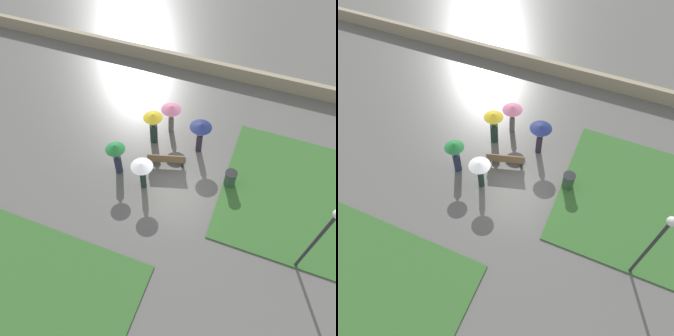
% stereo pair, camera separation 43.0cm
% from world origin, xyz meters
% --- Properties ---
extents(ground_plane, '(90.00, 90.00, 0.00)m').
position_xyz_m(ground_plane, '(0.00, 0.00, 0.00)').
color(ground_plane, '#66635E').
extents(lawn_patch_near, '(9.74, 7.16, 0.06)m').
position_xyz_m(lawn_patch_near, '(-6.92, -1.09, 0.03)').
color(lawn_patch_near, '#386B2D').
rests_on(lawn_patch_near, ground_plane).
extents(lawn_patch_far, '(8.25, 7.19, 0.06)m').
position_xyz_m(lawn_patch_far, '(3.63, 8.09, 0.03)').
color(lawn_patch_far, '#386B2D').
rests_on(lawn_patch_far, ground_plane).
extents(parapet_wall, '(45.00, 0.35, 0.89)m').
position_xyz_m(parapet_wall, '(0.00, -8.62, 0.45)').
color(parapet_wall, tan).
rests_on(parapet_wall, ground_plane).
extents(park_bench, '(1.88, 0.92, 0.90)m').
position_xyz_m(park_bench, '(0.94, -0.61, 0.47)').
color(park_bench, brown).
rests_on(park_bench, ground_plane).
extents(lamp_post, '(0.32, 0.32, 4.42)m').
position_xyz_m(lamp_post, '(-5.88, 2.36, 2.84)').
color(lamp_post, '#2D2D30').
rests_on(lamp_post, ground_plane).
extents(trash_bin, '(0.58, 0.58, 0.91)m').
position_xyz_m(trash_bin, '(-2.32, -0.60, 0.46)').
color(trash_bin, '#335638').
rests_on(trash_bin, ground_plane).
extents(crowd_person_white, '(1.01, 1.01, 1.77)m').
position_xyz_m(crowd_person_white, '(1.50, 0.95, 1.33)').
color(crowd_person_white, '#1E3328').
rests_on(crowd_person_white, ground_plane).
extents(crowd_person_navy, '(1.09, 1.09, 1.89)m').
position_xyz_m(crowd_person_navy, '(-0.28, -2.15, 1.39)').
color(crowd_person_navy, '#2D2333').
rests_on(crowd_person_navy, ground_plane).
extents(crowd_person_yellow, '(0.99, 0.99, 1.95)m').
position_xyz_m(crowd_person_yellow, '(2.14, -1.93, 1.28)').
color(crowd_person_yellow, '#1E3328').
rests_on(crowd_person_yellow, ground_plane).
extents(crowd_person_pink, '(1.05, 1.05, 1.75)m').
position_xyz_m(crowd_person_pink, '(1.56, -3.00, 1.36)').
color(crowd_person_pink, slate).
rests_on(crowd_person_pink, ground_plane).
extents(crowd_person_green, '(0.93, 0.93, 1.95)m').
position_xyz_m(crowd_person_green, '(3.00, 0.55, 1.33)').
color(crowd_person_green, '#282D47').
rests_on(crowd_person_green, ground_plane).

